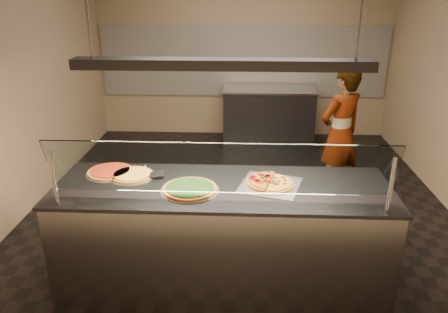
{
  "coord_description": "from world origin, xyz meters",
  "views": [
    {
      "loc": [
        0.03,
        -4.59,
        2.5
      ],
      "look_at": [
        -0.15,
        -0.8,
        1.02
      ],
      "focal_mm": 35.0,
      "sensor_mm": 36.0,
      "label": 1
    }
  ],
  "objects_px": {
    "pizza_cheese": "(132,174)",
    "perforated_tray": "(270,184)",
    "pizza_spatula": "(150,171)",
    "worker": "(340,134)",
    "pizza_tomato": "(110,171)",
    "serving_counter": "(222,233)",
    "half_pizza_sausage": "(281,182)",
    "sneeze_guard": "(220,169)",
    "heat_lamp_housing": "(222,64)",
    "pizza_spinach": "(190,189)",
    "half_pizza_pepperoni": "(259,181)",
    "prep_table": "(268,116)"
  },
  "relations": [
    {
      "from": "half_pizza_sausage",
      "to": "pizza_tomato",
      "type": "relative_size",
      "value": 1.01
    },
    {
      "from": "half_pizza_pepperoni",
      "to": "prep_table",
      "type": "xyz_separation_m",
      "value": [
        0.27,
        3.77,
        -0.5
      ]
    },
    {
      "from": "pizza_spatula",
      "to": "prep_table",
      "type": "relative_size",
      "value": 0.15
    },
    {
      "from": "pizza_tomato",
      "to": "heat_lamp_housing",
      "type": "bearing_deg",
      "value": -12.59
    },
    {
      "from": "sneeze_guard",
      "to": "pizza_spinach",
      "type": "height_order",
      "value": "sneeze_guard"
    },
    {
      "from": "serving_counter",
      "to": "prep_table",
      "type": "xyz_separation_m",
      "value": [
        0.58,
        3.8,
        0.0
      ]
    },
    {
      "from": "sneeze_guard",
      "to": "pizza_spatula",
      "type": "distance_m",
      "value": 0.9
    },
    {
      "from": "pizza_cheese",
      "to": "perforated_tray",
      "type": "bearing_deg",
      "value": -6.33
    },
    {
      "from": "half_pizza_pepperoni",
      "to": "sneeze_guard",
      "type": "bearing_deg",
      "value": -129.18
    },
    {
      "from": "pizza_spatula",
      "to": "heat_lamp_housing",
      "type": "xyz_separation_m",
      "value": [
        0.66,
        -0.21,
        0.99
      ]
    },
    {
      "from": "pizza_spatula",
      "to": "worker",
      "type": "distance_m",
      "value": 2.54
    },
    {
      "from": "perforated_tray",
      "to": "worker",
      "type": "xyz_separation_m",
      "value": [
        0.95,
        1.73,
        -0.11
      ]
    },
    {
      "from": "serving_counter",
      "to": "perforated_tray",
      "type": "distance_m",
      "value": 0.62
    },
    {
      "from": "sneeze_guard",
      "to": "half_pizza_sausage",
      "type": "height_order",
      "value": "sneeze_guard"
    },
    {
      "from": "serving_counter",
      "to": "pizza_cheese",
      "type": "relative_size",
      "value": 7.08
    },
    {
      "from": "sneeze_guard",
      "to": "pizza_spatula",
      "type": "relative_size",
      "value": 11.61
    },
    {
      "from": "half_pizza_sausage",
      "to": "prep_table",
      "type": "bearing_deg",
      "value": 88.72
    },
    {
      "from": "pizza_spinach",
      "to": "pizza_spatula",
      "type": "bearing_deg",
      "value": 141.63
    },
    {
      "from": "serving_counter",
      "to": "half_pizza_pepperoni",
      "type": "xyz_separation_m",
      "value": [
        0.31,
        0.03,
        0.5
      ]
    },
    {
      "from": "sneeze_guard",
      "to": "pizza_tomato",
      "type": "distance_m",
      "value": 1.21
    },
    {
      "from": "serving_counter",
      "to": "pizza_tomato",
      "type": "height_order",
      "value": "pizza_tomato"
    },
    {
      "from": "half_pizza_sausage",
      "to": "prep_table",
      "type": "height_order",
      "value": "half_pizza_sausage"
    },
    {
      "from": "serving_counter",
      "to": "half_pizza_sausage",
      "type": "height_order",
      "value": "half_pizza_sausage"
    },
    {
      "from": "perforated_tray",
      "to": "worker",
      "type": "height_order",
      "value": "worker"
    },
    {
      "from": "sneeze_guard",
      "to": "pizza_tomato",
      "type": "xyz_separation_m",
      "value": [
        -1.03,
        0.57,
        -0.28
      ]
    },
    {
      "from": "pizza_tomato",
      "to": "pizza_spatula",
      "type": "distance_m",
      "value": 0.36
    },
    {
      "from": "pizza_tomato",
      "to": "worker",
      "type": "distance_m",
      "value": 2.83
    },
    {
      "from": "sneeze_guard",
      "to": "pizza_spinach",
      "type": "xyz_separation_m",
      "value": [
        -0.26,
        0.24,
        -0.28
      ]
    },
    {
      "from": "half_pizza_pepperoni",
      "to": "pizza_spatula",
      "type": "height_order",
      "value": "half_pizza_pepperoni"
    },
    {
      "from": "serving_counter",
      "to": "pizza_spinach",
      "type": "xyz_separation_m",
      "value": [
        -0.26,
        -0.1,
        0.48
      ]
    },
    {
      "from": "serving_counter",
      "to": "pizza_tomato",
      "type": "relative_size",
      "value": 6.6
    },
    {
      "from": "serving_counter",
      "to": "prep_table",
      "type": "relative_size",
      "value": 1.86
    },
    {
      "from": "pizza_tomato",
      "to": "worker",
      "type": "xyz_separation_m",
      "value": [
        2.37,
        1.53,
        -0.12
      ]
    },
    {
      "from": "pizza_spatula",
      "to": "heat_lamp_housing",
      "type": "relative_size",
      "value": 0.1
    },
    {
      "from": "worker",
      "to": "heat_lamp_housing",
      "type": "bearing_deg",
      "value": 18.85
    },
    {
      "from": "worker",
      "to": "heat_lamp_housing",
      "type": "distance_m",
      "value": 2.49
    },
    {
      "from": "pizza_spatula",
      "to": "pizza_tomato",
      "type": "bearing_deg",
      "value": 177.41
    },
    {
      "from": "sneeze_guard",
      "to": "pizza_cheese",
      "type": "height_order",
      "value": "sneeze_guard"
    },
    {
      "from": "half_pizza_sausage",
      "to": "pizza_spatula",
      "type": "xyz_separation_m",
      "value": [
        -1.16,
        0.18,
        0.0
      ]
    },
    {
      "from": "sneeze_guard",
      "to": "pizza_tomato",
      "type": "bearing_deg",
      "value": 150.84
    },
    {
      "from": "heat_lamp_housing",
      "to": "serving_counter",
      "type": "bearing_deg",
      "value": 0.0
    },
    {
      "from": "pizza_spinach",
      "to": "pizza_spatula",
      "type": "height_order",
      "value": "pizza_spatula"
    },
    {
      "from": "pizza_cheese",
      "to": "half_pizza_sausage",
      "type": "bearing_deg",
      "value": -5.76
    },
    {
      "from": "pizza_tomato",
      "to": "prep_table",
      "type": "xyz_separation_m",
      "value": [
        1.61,
        3.58,
        -0.48
      ]
    },
    {
      "from": "worker",
      "to": "heat_lamp_housing",
      "type": "relative_size",
      "value": 0.72
    },
    {
      "from": "half_pizza_pepperoni",
      "to": "pizza_spatula",
      "type": "bearing_deg",
      "value": 169.46
    },
    {
      "from": "serving_counter",
      "to": "pizza_spatula",
      "type": "height_order",
      "value": "pizza_spatula"
    },
    {
      "from": "pizza_cheese",
      "to": "worker",
      "type": "bearing_deg",
      "value": 36.52
    },
    {
      "from": "prep_table",
      "to": "half_pizza_pepperoni",
      "type": "bearing_deg",
      "value": -94.16
    },
    {
      "from": "half_pizza_sausage",
      "to": "pizza_cheese",
      "type": "relative_size",
      "value": 1.08
    }
  ]
}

